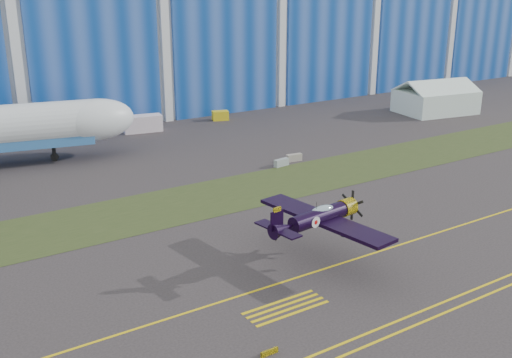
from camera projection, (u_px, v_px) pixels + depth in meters
ground at (390, 217)px, 56.79m from camera, size 260.00×260.00×0.00m
grass_median at (301, 178)px, 67.94m from camera, size 260.00×10.00×0.02m
hangar at (112, 18)px, 109.29m from camera, size 220.00×45.70×30.00m
taxiway_centreline at (431, 235)px, 52.80m from camera, size 200.00×0.20×0.02m
hold_short_ladder at (286, 308)px, 41.04m from camera, size 6.00×2.40×0.02m
guard_board_left at (269, 352)px, 35.82m from camera, size 1.20×0.15×0.35m
warbird at (319, 217)px, 46.52m from camera, size 11.93×13.79×3.73m
tent at (436, 96)px, 101.25m from camera, size 13.60×10.89×5.71m
shipping_container at (143, 124)px, 88.78m from camera, size 5.95×3.23×2.44m
tug at (220, 116)px, 96.39m from camera, size 2.91×2.30×1.48m
barrier_a at (281, 163)px, 72.35m from camera, size 2.06×0.87×0.90m
barrier_b at (294, 158)px, 74.40m from camera, size 2.05×0.82×0.90m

